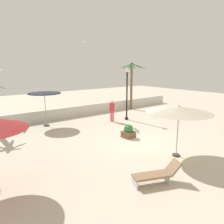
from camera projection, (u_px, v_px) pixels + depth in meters
name	position (u px, v px, depth m)	size (l,w,h in m)	color
ground_plane	(146.00, 144.00, 12.64)	(56.00, 56.00, 0.00)	beige
boundary_wall	(71.00, 112.00, 19.42)	(25.20, 0.30, 0.91)	silver
patio_umbrella_0	(45.00, 95.00, 16.09)	(2.37, 2.37, 2.62)	#333338
patio_umbrella_1	(179.00, 110.00, 10.54)	(3.18, 3.18, 2.59)	#333338
palm_tree_1	(132.00, 79.00, 22.46)	(2.91, 2.62, 4.80)	brown
lamp_post_0	(127.00, 92.00, 18.04)	(0.32, 0.32, 4.23)	black
lounge_chair_0	(157.00, 174.00, 8.38)	(1.96, 1.23, 0.83)	#B7B7BC
guest_0	(112.00, 109.00, 17.70)	(0.42, 0.43, 1.75)	#D8333F
seagull_0	(84.00, 42.00, 18.33)	(0.78, 1.25, 0.14)	white
seagull_1	(1.00, 70.00, 17.17)	(0.61, 0.99, 0.14)	white
planter	(128.00, 132.00, 13.78)	(0.70, 0.70, 0.85)	brown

